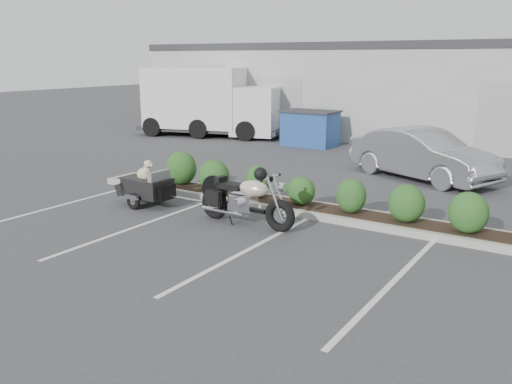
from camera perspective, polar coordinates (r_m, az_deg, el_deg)
The scene contains 8 objects.
ground at distance 10.99m, azimuth -4.37°, elevation -4.06°, with size 90.00×90.00×0.00m, color #38383A.
planter_kerb at distance 12.24m, azimuth 5.63°, elevation -1.82°, with size 12.00×1.00×0.15m, color #9E9E93.
building at distance 26.12m, azimuth 19.07°, elevation 10.19°, with size 26.00×10.00×4.00m, color #9EA099.
motorcycle at distance 11.17m, azimuth -1.16°, elevation -0.86°, with size 2.33×0.78×1.34m.
pet_trailer at distance 12.92m, azimuth -11.39°, elevation 0.62°, with size 1.85×1.03×1.11m.
sedan at distance 16.10m, azimuth 17.06°, elevation 3.81°, with size 1.52×4.37×1.44m, color #ADAEB4.
dumpster at distance 21.47m, azimuth 5.71°, elevation 6.72°, with size 2.12×1.46×1.38m.
delivery_truck at distance 24.18m, azimuth -4.80°, elevation 9.28°, with size 6.78×3.66×2.96m.
Camera 1 is at (6.36, -8.29, 3.40)m, focal length 38.00 mm.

